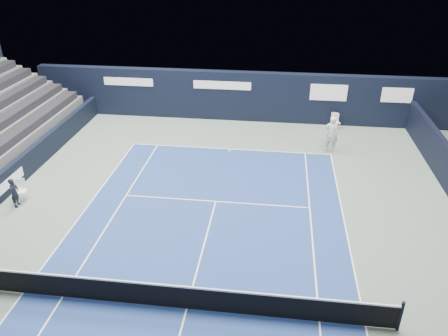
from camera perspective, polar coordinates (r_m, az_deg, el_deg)
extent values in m
plane|color=#57675D|center=(15.92, -3.41, -12.79)|extent=(48.00, 48.00, 0.00)
cube|color=navy|center=(14.49, -4.90, -17.87)|extent=(10.97, 23.77, 0.01)
cube|color=silver|center=(27.54, 14.46, 5.77)|extent=(0.49, 0.48, 0.04)
cube|color=silver|center=(27.61, 14.38, 6.39)|extent=(0.40, 0.14, 0.48)
cylinder|color=silver|center=(27.83, 14.62, 5.50)|extent=(0.02, 0.02, 0.42)
cylinder|color=silver|center=(27.70, 13.95, 5.48)|extent=(0.02, 0.02, 0.42)
cylinder|color=silver|center=(27.55, 14.86, 5.24)|extent=(0.02, 0.02, 0.42)
cylinder|color=silver|center=(27.42, 14.19, 5.22)|extent=(0.02, 0.02, 0.42)
cube|color=white|center=(27.60, 14.39, 6.56)|extent=(0.34, 0.16, 0.31)
cube|color=white|center=(27.62, 14.17, 5.90)|extent=(0.47, 0.46, 0.04)
cube|color=white|center=(27.70, 14.25, 6.54)|extent=(0.42, 0.09, 0.50)
cylinder|color=white|center=(27.86, 14.50, 5.56)|extent=(0.02, 0.02, 0.44)
cylinder|color=white|center=(27.86, 13.76, 5.65)|extent=(0.02, 0.02, 0.44)
cylinder|color=white|center=(27.54, 14.47, 5.31)|extent=(0.02, 0.02, 0.44)
cylinder|color=white|center=(27.54, 13.72, 5.40)|extent=(0.02, 0.02, 0.44)
cube|color=white|center=(21.26, -25.00, -2.78)|extent=(0.56, 0.55, 0.04)
cube|color=white|center=(21.30, -25.08, -1.89)|extent=(0.42, 0.20, 0.52)
cylinder|color=white|center=(21.48, -24.33, -3.02)|extent=(0.03, 0.03, 0.46)
cylinder|color=white|center=(21.55, -25.31, -3.13)|extent=(0.03, 0.03, 0.46)
cylinder|color=white|center=(21.17, -24.44, -3.50)|extent=(0.03, 0.03, 0.46)
cylinder|color=white|center=(21.25, -25.43, -3.61)|extent=(0.03, 0.03, 0.46)
imported|color=black|center=(20.82, -25.67, -2.91)|extent=(0.37, 0.52, 1.33)
cube|color=white|center=(24.19, 0.78, 2.49)|extent=(10.97, 0.06, 0.00)
cube|color=white|center=(14.59, 18.01, -19.05)|extent=(0.06, 23.77, 0.00)
cube|color=white|center=(16.33, -24.76, -14.60)|extent=(0.06, 23.77, 0.00)
cube|color=white|center=(14.37, 12.35, -19.01)|extent=(0.06, 23.77, 0.00)
cube|color=white|center=(15.71, -20.33, -15.49)|extent=(0.06, 23.77, 0.00)
cube|color=white|center=(19.41, -1.08, -4.38)|extent=(8.23, 0.06, 0.00)
cube|color=white|center=(14.48, -4.90, -17.85)|extent=(0.06, 12.80, 0.00)
cube|color=white|center=(24.06, 0.74, 2.34)|extent=(0.06, 0.30, 0.00)
cylinder|color=black|center=(14.44, 22.06, -17.48)|extent=(0.10, 0.10, 1.10)
cube|color=black|center=(14.16, -4.97, -16.57)|extent=(12.80, 0.03, 0.86)
cube|color=white|center=(13.85, -5.05, -15.24)|extent=(12.80, 0.05, 0.06)
cube|color=black|center=(27.89, 1.90, 9.39)|extent=(26.00, 0.60, 3.10)
cube|color=silver|center=(28.84, -12.38, 10.95)|extent=(3.20, 0.02, 0.50)
cube|color=silver|center=(27.46, -0.25, 10.75)|extent=(3.60, 0.02, 0.50)
cube|color=silver|center=(27.48, 13.51, 9.56)|extent=(2.20, 0.02, 1.00)
cube|color=silver|center=(28.20, 21.68, 8.82)|extent=(1.80, 0.02, 0.90)
cube|color=black|center=(22.11, -26.44, -1.51)|extent=(0.30, 22.00, 1.20)
cube|color=silver|center=(22.02, -26.07, -1.55)|extent=(0.02, 2.00, 0.45)
cube|color=#454547|center=(23.06, -26.55, 0.28)|extent=(0.90, 16.00, 1.65)
cube|color=black|center=(22.66, -27.09, 2.58)|extent=(0.63, 15.20, 0.40)
imported|color=silver|center=(24.33, 13.87, 4.36)|extent=(0.83, 0.66, 2.01)
cylinder|color=black|center=(24.02, 13.59, 4.21)|extent=(0.03, 0.29, 0.13)
torus|color=black|center=(23.75, 13.66, 4.19)|extent=(0.30, 0.13, 0.29)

